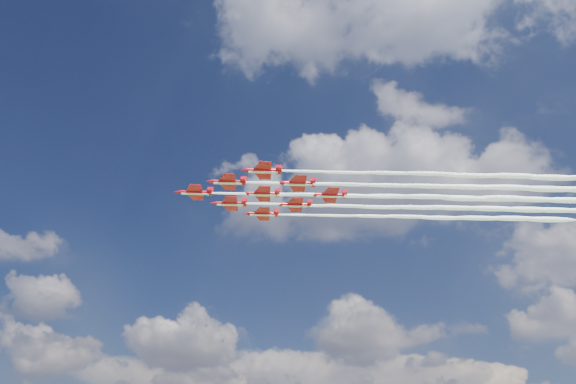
{
  "coord_description": "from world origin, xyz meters",
  "views": [
    {
      "loc": [
        46.9,
        -128.09,
        4.0
      ],
      "look_at": [
        1.97,
        -3.75,
        73.68
      ],
      "focal_mm": 35.0,
      "sensor_mm": 36.0,
      "label": 1
    }
  ],
  "objects": [
    {
      "name": "jet_row3_centre",
      "position": [
        36.24,
        15.69,
        75.54
      ],
      "size": [
        91.87,
        40.91,
        2.67
      ],
      "rotation": [
        0.0,
        0.0,
        0.39
      ],
      "color": "#B50A16"
    },
    {
      "name": "jet_row2_port",
      "position": [
        30.1,
        6.21,
        75.54
      ],
      "size": [
        91.87,
        40.91,
        2.67
      ],
      "rotation": [
        0.0,
        0.0,
        0.39
      ],
      "color": "#B50A16"
    },
    {
      "name": "jet_row4_port",
      "position": [
        47.27,
        13.31,
        75.54
      ],
      "size": [
        91.87,
        40.91,
        2.67
      ],
      "rotation": [
        0.0,
        0.0,
        0.39
      ],
      "color": "#B50A16"
    },
    {
      "name": "jet_row3_port",
      "position": [
        41.13,
        3.84,
        75.54
      ],
      "size": [
        91.87,
        40.91,
        2.67
      ],
      "rotation": [
        0.0,
        0.0,
        0.39
      ],
      "color": "#B50A16"
    },
    {
      "name": "jet_row2_starb",
      "position": [
        25.2,
        18.07,
        75.54
      ],
      "size": [
        91.87,
        40.91,
        2.67
      ],
      "rotation": [
        0.0,
        0.0,
        0.39
      ],
      "color": "#B50A16"
    },
    {
      "name": "jet_tail",
      "position": [
        53.42,
        22.79,
        75.54
      ],
      "size": [
        91.87,
        40.91,
        2.67
      ],
      "rotation": [
        0.0,
        0.0,
        0.39
      ],
      "color": "#B50A16"
    },
    {
      "name": "jet_lead",
      "position": [
        19.06,
        8.59,
        75.54
      ],
      "size": [
        91.87,
        40.91,
        2.67
      ],
      "rotation": [
        0.0,
        0.0,
        0.39
      ],
      "color": "#B50A16"
    },
    {
      "name": "jet_row3_starb",
      "position": [
        31.34,
        27.54,
        75.54
      ],
      "size": [
        91.87,
        40.91,
        2.67
      ],
      "rotation": [
        0.0,
        0.0,
        0.39
      ],
      "color": "#B50A16"
    },
    {
      "name": "jet_row4_starb",
      "position": [
        42.38,
        25.17,
        75.54
      ],
      "size": [
        91.87,
        40.91,
        2.67
      ],
      "rotation": [
        0.0,
        0.0,
        0.39
      ],
      "color": "#B50A16"
    }
  ]
}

